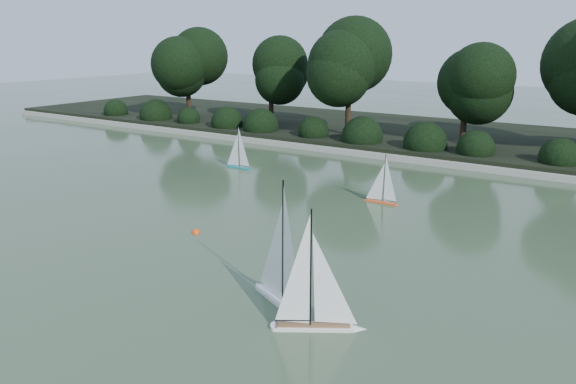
{
  "coord_description": "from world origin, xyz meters",
  "views": [
    {
      "loc": [
        6.27,
        -7.08,
        3.69
      ],
      "look_at": [
        0.32,
        1.95,
        0.7
      ],
      "focal_mm": 35.0,
      "sensor_mm": 36.0,
      "label": 1
    }
  ],
  "objects_px": {
    "race_buoy": "(196,233)",
    "sailboat_orange": "(379,194)",
    "sailboat_white_a": "(277,280)",
    "sailboat_white_b": "(321,310)",
    "sailboat_teal": "(237,161)"
  },
  "relations": [
    {
      "from": "sailboat_orange",
      "to": "race_buoy",
      "type": "relative_size",
      "value": 7.34
    },
    {
      "from": "sailboat_orange",
      "to": "sailboat_teal",
      "type": "distance_m",
      "value": 5.07
    },
    {
      "from": "sailboat_white_a",
      "to": "sailboat_white_b",
      "type": "relative_size",
      "value": 1.12
    },
    {
      "from": "race_buoy",
      "to": "sailboat_white_a",
      "type": "bearing_deg",
      "value": -27.02
    },
    {
      "from": "sailboat_white_b",
      "to": "sailboat_orange",
      "type": "height_order",
      "value": "sailboat_white_b"
    },
    {
      "from": "sailboat_orange",
      "to": "race_buoy",
      "type": "xyz_separation_m",
      "value": [
        -2.1,
        -3.9,
        -0.19
      ]
    },
    {
      "from": "sailboat_white_b",
      "to": "sailboat_teal",
      "type": "bearing_deg",
      "value": 135.02
    },
    {
      "from": "race_buoy",
      "to": "sailboat_orange",
      "type": "bearing_deg",
      "value": 61.74
    },
    {
      "from": "sailboat_white_a",
      "to": "sailboat_teal",
      "type": "xyz_separation_m",
      "value": [
        -5.83,
        6.41,
        -0.09
      ]
    },
    {
      "from": "sailboat_white_a",
      "to": "race_buoy",
      "type": "distance_m",
      "value": 3.34
    },
    {
      "from": "sailboat_white_a",
      "to": "sailboat_orange",
      "type": "distance_m",
      "value": 5.48
    },
    {
      "from": "sailboat_white_a",
      "to": "sailboat_orange",
      "type": "bearing_deg",
      "value": 99.03
    },
    {
      "from": "sailboat_orange",
      "to": "sailboat_white_a",
      "type": "bearing_deg",
      "value": -80.97
    },
    {
      "from": "sailboat_orange",
      "to": "race_buoy",
      "type": "bearing_deg",
      "value": -118.26
    },
    {
      "from": "sailboat_white_b",
      "to": "sailboat_orange",
      "type": "distance_m",
      "value": 6.07
    }
  ]
}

